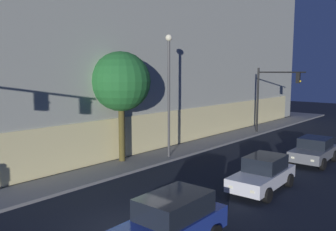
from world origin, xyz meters
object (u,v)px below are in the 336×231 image
at_px(modern_building, 94,31).
at_px(car_blue, 170,223).
at_px(street_lamp_sidewalk, 169,81).
at_px(car_white, 263,173).
at_px(car_grey, 314,150).
at_px(traffic_light_far_corner, 272,90).
at_px(sidewalk_tree, 121,82).

relative_size(modern_building, car_blue, 8.54).
distance_m(street_lamp_sidewalk, car_blue, 12.69).
height_order(car_white, car_grey, car_white).
distance_m(traffic_light_far_corner, street_lamp_sidewalk, 13.06).
bearing_deg(sidewalk_tree, street_lamp_sidewalk, -28.45).
height_order(car_blue, car_grey, car_blue).
height_order(traffic_light_far_corner, sidewalk_tree, sidewalk_tree).
height_order(street_lamp_sidewalk, car_blue, street_lamp_sidewalk).
bearing_deg(sidewalk_tree, traffic_light_far_corner, -10.15).
distance_m(sidewalk_tree, car_white, 10.08).
height_order(modern_building, traffic_light_far_corner, modern_building).
bearing_deg(modern_building, car_grey, -94.21).
relative_size(modern_building, car_grey, 9.16).
xyz_separation_m(traffic_light_far_corner, car_blue, (-21.99, -6.52, -3.26)).
bearing_deg(street_lamp_sidewalk, car_grey, -55.59).
height_order(sidewalk_tree, car_blue, sidewalk_tree).
distance_m(modern_building, street_lamp_sidewalk, 19.14).
relative_size(modern_building, traffic_light_far_corner, 6.47).
bearing_deg(car_white, sidewalk_tree, 97.26).
distance_m(car_white, car_grey, 6.91).
bearing_deg(car_blue, sidewalk_tree, 56.24).
distance_m(traffic_light_far_corner, sidewalk_tree, 16.03).
xyz_separation_m(modern_building, traffic_light_far_corner, (5.87, -18.36, -6.03)).
xyz_separation_m(modern_building, street_lamp_sidewalk, (-7.08, -17.06, -5.03)).
relative_size(sidewalk_tree, car_grey, 1.63).
bearing_deg(traffic_light_far_corner, sidewalk_tree, 169.85).
height_order(traffic_light_far_corner, car_blue, traffic_light_far_corner).
height_order(sidewalk_tree, car_white, sidewalk_tree).
bearing_deg(sidewalk_tree, car_blue, -123.76).
distance_m(modern_building, car_blue, 31.07).
bearing_deg(car_white, car_blue, -177.69).
bearing_deg(car_grey, car_white, 178.66).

